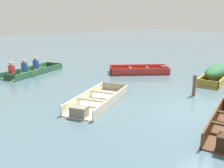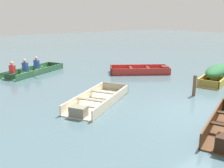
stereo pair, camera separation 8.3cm
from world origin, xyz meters
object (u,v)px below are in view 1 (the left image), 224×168
(skiff_red_near_moored, at_px, (142,71))
(skiff_cream_mid_moored, at_px, (97,101))
(skiff_yellow_far_moored, at_px, (217,72))
(rowboat_green_with_crew, at_px, (30,71))
(mooring_post, at_px, (194,85))

(skiff_red_near_moored, distance_m, skiff_cream_mid_moored, 5.59)
(skiff_cream_mid_moored, relative_size, skiff_yellow_far_moored, 1.05)
(skiff_yellow_far_moored, relative_size, rowboat_green_with_crew, 0.85)
(skiff_red_near_moored, bearing_deg, skiff_yellow_far_moored, -66.11)
(skiff_red_near_moored, xyz_separation_m, skiff_yellow_far_moored, (1.55, -3.51, 0.31))
(skiff_red_near_moored, bearing_deg, skiff_cream_mid_moored, -150.59)
(skiff_cream_mid_moored, relative_size, mooring_post, 4.07)
(skiff_red_near_moored, height_order, skiff_yellow_far_moored, skiff_yellow_far_moored)
(skiff_cream_mid_moored, xyz_separation_m, skiff_yellow_far_moored, (6.43, -0.76, 0.32))
(skiff_red_near_moored, bearing_deg, mooring_post, -106.80)
(skiff_yellow_far_moored, xyz_separation_m, mooring_post, (-2.82, -0.70, -0.03))
(mooring_post, bearing_deg, skiff_cream_mid_moored, 157.88)
(skiff_red_near_moored, relative_size, skiff_yellow_far_moored, 1.04)
(skiff_red_near_moored, relative_size, mooring_post, 4.03)
(rowboat_green_with_crew, bearing_deg, mooring_post, -64.06)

